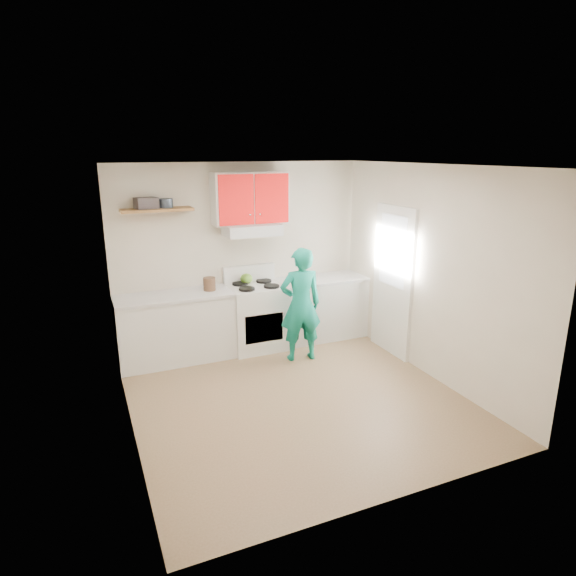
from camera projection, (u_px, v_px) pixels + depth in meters
name	position (u px, v px, depth m)	size (l,w,h in m)	color
floor	(295.00, 397.00, 5.67)	(3.80, 3.80, 0.00)	brown
ceiling	(296.00, 166.00, 4.96)	(3.60, 3.80, 0.04)	white
back_wall	(241.00, 255.00, 6.99)	(3.60, 0.04, 2.60)	beige
front_wall	(400.00, 353.00, 3.63)	(3.60, 0.04, 2.60)	beige
left_wall	(122.00, 310.00, 4.62)	(0.04, 3.80, 2.60)	beige
right_wall	(429.00, 273.00, 6.00)	(0.04, 3.80, 2.60)	beige
door	(393.00, 281.00, 6.68)	(0.05, 0.85, 2.05)	white
door_glass	(393.00, 251.00, 6.56)	(0.01, 0.55, 0.95)	white
counter_left	(176.00, 328.00, 6.56)	(1.52, 0.60, 0.90)	silver
counter_right	(320.00, 308.00, 7.39)	(1.32, 0.60, 0.90)	silver
stove	(256.00, 317.00, 6.97)	(0.76, 0.65, 0.92)	white
range_hood	(252.00, 230.00, 6.73)	(0.76, 0.44, 0.15)	silver
upper_cabinets	(250.00, 198.00, 6.66)	(1.02, 0.33, 0.70)	red
shelf	(157.00, 210.00, 6.22)	(0.90, 0.30, 0.04)	brown
books	(146.00, 203.00, 6.16)	(0.27, 0.19, 0.14)	#3A3334
tin	(165.00, 203.00, 6.28)	(0.19, 0.19, 0.12)	#333D4C
kettle	(246.00, 279.00, 6.94)	(0.17, 0.17, 0.15)	#507D23
crock	(209.00, 285.00, 6.61)	(0.17, 0.17, 0.20)	#4A3120
cutting_board	(316.00, 280.00, 7.22)	(0.31, 0.22, 0.02)	olive
silicone_mat	(335.00, 277.00, 7.39)	(0.29, 0.24, 0.01)	#B51C12
person	(301.00, 305.00, 6.50)	(0.56, 0.37, 1.55)	#0D7D69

